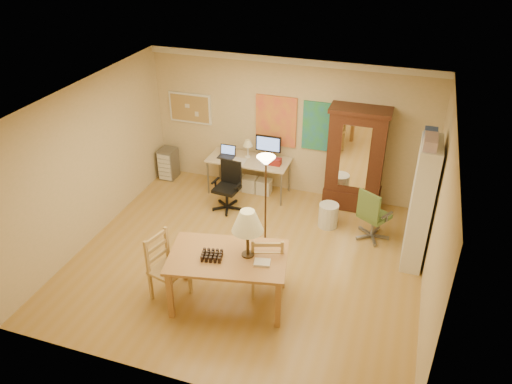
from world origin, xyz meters
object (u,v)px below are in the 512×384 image
(computer_desk, at_px, (251,172))
(armoire, at_px, (355,166))
(office_chair_black, at_px, (228,197))
(bookshelf, at_px, (421,205))
(office_chair_green, at_px, (372,226))
(dining_table, at_px, (235,247))

(computer_desk, xyz_separation_m, armoire, (2.01, 0.08, 0.42))
(office_chair_black, xyz_separation_m, bookshelf, (3.42, -0.52, 0.79))
(computer_desk, height_order, armoire, armoire)
(office_chair_green, bearing_deg, computer_desk, 160.46)
(office_chair_black, distance_m, armoire, 2.44)
(office_chair_green, distance_m, bookshelf, 1.11)
(armoire, height_order, bookshelf, bookshelf)
(office_chair_green, bearing_deg, armoire, 117.13)
(office_chair_green, xyz_separation_m, armoire, (-0.50, 0.97, 0.60))
(office_chair_black, xyz_separation_m, armoire, (2.22, 0.83, 0.61))
(dining_table, xyz_separation_m, computer_desk, (-0.83, 3.11, -0.53))
(armoire, relative_size, bookshelf, 0.95)
(office_chair_green, bearing_deg, office_chair_black, 176.94)
(computer_desk, xyz_separation_m, bookshelf, (3.21, -1.27, 0.59))
(dining_table, xyz_separation_m, office_chair_green, (1.67, 2.22, -0.72))
(dining_table, relative_size, bookshelf, 0.87)
(computer_desk, height_order, office_chair_green, computer_desk)
(office_chair_green, relative_size, bookshelf, 0.47)
(dining_table, distance_m, office_chair_green, 2.87)
(dining_table, relative_size, office_chair_green, 1.86)
(dining_table, distance_m, armoire, 3.40)
(dining_table, bearing_deg, armoire, 69.78)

